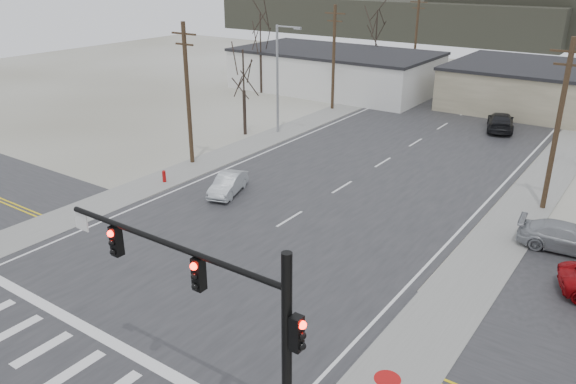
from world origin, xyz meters
name	(u,v)px	position (x,y,z in m)	size (l,w,h in m)	color
ground	(191,279)	(0.00, 0.00, 0.00)	(140.00, 140.00, 0.00)	silver
main_road	(349,183)	(0.00, 15.00, 0.02)	(18.00, 110.00, 0.05)	#272729
cross_road	(191,279)	(0.00, 0.00, 0.02)	(90.00, 10.00, 0.04)	#272729
sidewalk_left	(268,138)	(-10.60, 20.00, 0.03)	(3.00, 90.00, 0.06)	gray
sidewalk_right	(535,194)	(10.60, 20.00, 0.03)	(3.00, 90.00, 0.06)	gray
traffic_signal_mast	(230,315)	(7.89, -6.20, 4.67)	(8.95, 0.43, 7.20)	black
fire_hydrant	(164,176)	(-10.20, 8.00, 0.45)	(0.24, 0.24, 0.87)	#A50C0C
building_left_far	(335,70)	(-16.00, 40.00, 2.26)	(22.30, 12.30, 4.50)	silver
upole_left_b	(188,92)	(-11.50, 12.00, 5.22)	(2.20, 0.30, 10.00)	#402F1E
upole_left_c	(334,56)	(-11.50, 32.00, 5.22)	(2.20, 0.30, 10.00)	#402F1E
upole_left_d	(416,36)	(-11.50, 52.00, 5.22)	(2.20, 0.30, 10.00)	#402F1E
upole_right_a	(558,124)	(11.50, 18.00, 5.22)	(2.20, 0.30, 10.00)	#402F1E
streetlight_main	(279,74)	(-10.80, 22.00, 5.09)	(2.40, 0.25, 9.00)	gray
tree_left_near	(243,73)	(-13.00, 20.00, 5.23)	(3.30, 3.30, 7.35)	#2E211C
tree_left_far	(377,30)	(-14.00, 46.00, 6.28)	(3.96, 3.96, 8.82)	#2E211C
tree_left_mid	(260,35)	(-22.00, 34.00, 6.28)	(3.96, 3.96, 8.82)	#2E211C
hill_left	(385,17)	(-35.00, 92.00, 3.50)	(70.00, 18.00, 7.00)	#333026
sedan_crossing	(228,184)	(-5.38, 8.91, 0.68)	(1.35, 3.87, 1.27)	#A0A6AA
car_far_a	(500,121)	(4.54, 33.67, 0.81)	(2.14, 5.28, 1.53)	black
car_far_b	(534,68)	(0.17, 64.83, 0.65)	(1.44, 3.57, 1.22)	black
car_parked_silver	(567,238)	(13.67, 13.00, 0.73)	(1.94, 4.77, 1.39)	gray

